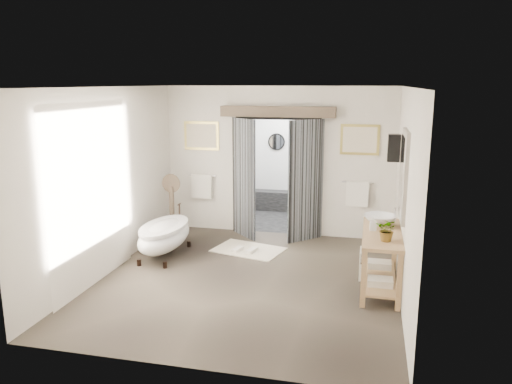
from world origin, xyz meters
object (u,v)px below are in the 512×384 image
at_px(clawfoot_tub, 165,235).
at_px(rug, 248,250).
at_px(basin, 380,220).
at_px(vanity, 379,255).

bearing_deg(clawfoot_tub, rug, 24.59).
distance_m(clawfoot_tub, rug, 1.52).
distance_m(clawfoot_tub, basin, 3.64).
bearing_deg(rug, basin, -20.46).
xyz_separation_m(rug, basin, (2.25, -0.84, 0.92)).
relative_size(rug, basin, 2.51).
xyz_separation_m(clawfoot_tub, rug, (1.35, 0.62, -0.37)).
distance_m(vanity, rug, 2.60).
bearing_deg(rug, vanity, -27.71).
height_order(vanity, rug, vanity).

